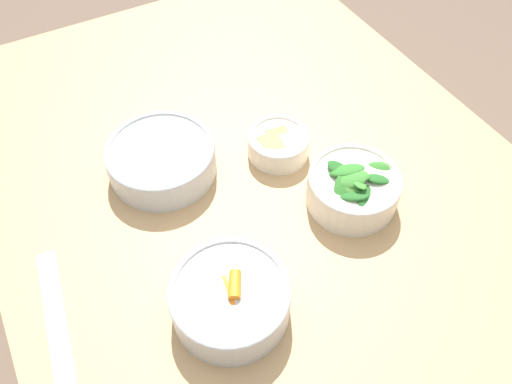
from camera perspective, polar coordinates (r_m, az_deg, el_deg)
name	(u,v)px	position (r m, az deg, el deg)	size (l,w,h in m)	color
ground_plane	(257,338)	(1.55, 0.12, -16.32)	(10.00, 10.00, 0.00)	brown
dining_table	(258,210)	(0.98, 0.19, -2.05)	(1.26, 0.92, 0.75)	tan
bowl_carrots	(230,298)	(0.73, -2.96, -12.05)	(0.17, 0.17, 0.07)	silver
bowl_greens	(353,187)	(0.85, 11.06, 0.53)	(0.16, 0.16, 0.08)	silver
bowl_beans_hotdog	(162,160)	(0.90, -10.73, 3.61)	(0.19, 0.19, 0.06)	silver
bowl_cookies	(278,143)	(0.92, 2.56, 5.63)	(0.11, 0.11, 0.05)	silver
ruler	(56,324)	(0.80, -21.84, -13.82)	(0.26, 0.06, 0.00)	silver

